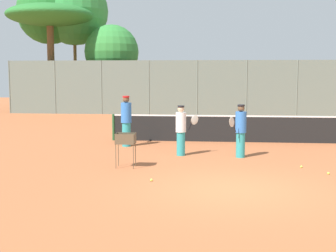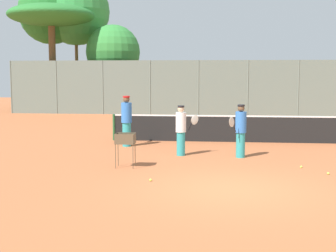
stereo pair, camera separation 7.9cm
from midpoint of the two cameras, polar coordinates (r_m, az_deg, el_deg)
ground_plane at (r=11.20m, az=7.95°, el=-7.72°), size 80.00×80.00×0.00m
tennis_net at (r=18.75m, az=7.21°, el=-0.25°), size 9.20×0.10×1.07m
back_fence at (r=30.68m, az=6.79°, el=4.65°), size 28.83×0.08×3.57m
tree_0 at (r=37.17m, az=-14.05°, el=13.26°), size 4.81×4.81×9.71m
tree_1 at (r=37.01m, az=-11.13°, el=13.56°), size 5.12×5.12×9.96m
tree_2 at (r=34.16m, az=-6.64°, el=8.91°), size 3.87×3.87×6.19m
tree_3 at (r=34.51m, az=-13.97°, el=12.83°), size 6.02×6.02×7.52m
player_white_outfit at (r=17.52m, az=-4.94°, el=0.70°), size 0.39×0.96×1.89m
player_red_cap at (r=15.52m, az=1.76°, el=-0.44°), size 0.79×0.58×1.67m
player_yellow_shirt at (r=15.32m, az=8.99°, el=-0.51°), size 0.61×0.79×1.72m
ball_cart at (r=13.59m, az=-5.09°, el=-1.87°), size 0.56×0.41×1.00m
tennis_ball_0 at (r=14.13m, az=16.09°, el=-4.80°), size 0.07×0.07×0.07m
tennis_ball_2 at (r=13.45m, az=19.11°, el=-5.48°), size 0.07×0.07×0.07m
tennis_ball_3 at (r=11.95m, az=-1.94°, el=-6.59°), size 0.07×0.07×0.07m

